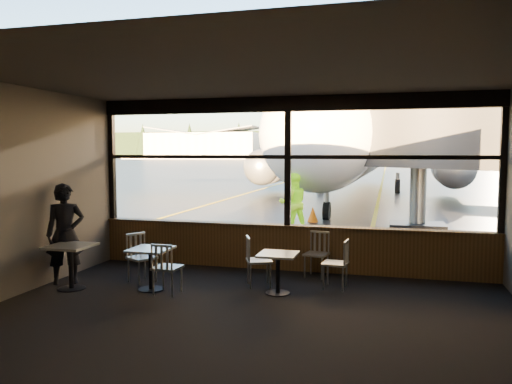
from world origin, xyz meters
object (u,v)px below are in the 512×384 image
at_px(chair_mid_s, 167,268).
at_px(airliner, 358,99).
at_px(cafe_table_left, 71,267).
at_px(jet_bridge, 448,147).
at_px(cone_nose, 313,214).
at_px(passenger, 65,234).
at_px(cafe_table_mid, 151,269).
at_px(chair_mid_w, 142,258).
at_px(chair_near_e, 335,264).
at_px(chair_near_w, 259,261).
at_px(ground_crew, 293,203).
at_px(cafe_table_near, 278,274).
at_px(chair_near_n, 316,255).

bearing_deg(chair_mid_s, airliner, 88.29).
bearing_deg(chair_mid_s, cafe_table_left, -171.77).
relative_size(jet_bridge, cone_nose, 22.15).
distance_m(cafe_table_left, passenger, 0.70).
bearing_deg(chair_mid_s, cafe_table_mid, 160.99).
bearing_deg(passenger, jet_bridge, 8.96).
height_order(airliner, chair_mid_w, airliner).
height_order(cafe_table_mid, chair_mid_w, chair_mid_w).
relative_size(airliner, passenger, 19.53).
distance_m(jet_bridge, passenger, 10.63).
xyz_separation_m(cafe_table_left, passenger, (-0.34, 0.33, 0.52)).
xyz_separation_m(chair_near_e, chair_near_w, (-1.33, -0.21, 0.02)).
xyz_separation_m(ground_crew, cone_nose, (0.22, 2.49, -0.63)).
bearing_deg(cafe_table_left, cone_nose, 73.49).
relative_size(chair_mid_w, passenger, 0.50).
bearing_deg(passenger, cafe_table_near, -32.26).
relative_size(cafe_table_left, chair_near_e, 0.90).
height_order(airliner, passenger, airliner).
bearing_deg(chair_mid_s, ground_crew, 85.84).
distance_m(cafe_table_left, cone_nose, 9.95).
distance_m(chair_near_e, cone_nose, 8.45).
bearing_deg(chair_near_w, chair_near_e, 76.26).
bearing_deg(cone_nose, cafe_table_left, -106.51).
height_order(cafe_table_near, cafe_table_mid, cafe_table_mid).
relative_size(cafe_table_left, chair_near_w, 0.86).
relative_size(jet_bridge, chair_mid_s, 12.96).
relative_size(cafe_table_near, chair_near_n, 0.79).
bearing_deg(cafe_table_left, chair_near_w, 18.37).
bearing_deg(ground_crew, chair_near_w, 69.00).
bearing_deg(chair_near_n, chair_mid_w, 33.16).
relative_size(chair_near_e, chair_near_w, 0.96).
xyz_separation_m(airliner, cafe_table_mid, (-2.18, -21.97, -5.09)).
bearing_deg(airliner, cafe_table_mid, -94.04).
relative_size(airliner, chair_near_e, 40.74).
relative_size(cafe_table_mid, chair_mid_w, 0.81).
bearing_deg(chair_near_e, cafe_table_mid, 112.61).
height_order(chair_mid_s, chair_mid_w, chair_mid_w).
distance_m(cafe_table_mid, cafe_table_left, 1.40).
bearing_deg(chair_mid_w, cafe_table_near, 117.83).
relative_size(chair_near_n, ground_crew, 0.50).
bearing_deg(chair_near_e, passenger, 106.66).
height_order(airliner, jet_bridge, airliner).
relative_size(airliner, cone_nose, 68.24).
distance_m(cafe_table_near, chair_near_w, 0.58).
distance_m(cafe_table_mid, chair_mid_w, 0.57).
bearing_deg(airliner, chair_mid_w, -95.16).
bearing_deg(airliner, ground_crew, -91.90).
distance_m(airliner, cafe_table_near, 22.23).
distance_m(cafe_table_mid, chair_near_w, 1.90).
bearing_deg(cafe_table_mid, airliner, 84.33).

